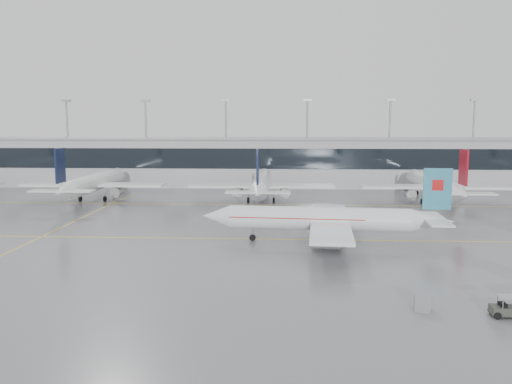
{
  "coord_description": "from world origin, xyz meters",
  "views": [
    {
      "loc": [
        3.99,
        -67.92,
        15.87
      ],
      "look_at": [
        0.0,
        12.0,
        5.0
      ],
      "focal_mm": 35.0,
      "sensor_mm": 36.0,
      "label": 1
    }
  ],
  "objects": [
    {
      "name": "taxi_line_cross",
      "position": [
        -30.0,
        15.0,
        0.01
      ],
      "size": [
        0.25,
        60.0,
        0.01
      ],
      "primitive_type": "cube",
      "color": "yellow",
      "rests_on": "ground"
    },
    {
      "name": "parked_jet_d",
      "position": [
        35.0,
        33.69,
        3.71
      ],
      "size": [
        29.64,
        36.96,
        11.72
      ],
      "rotation": [
        0.0,
        0.0,
        1.57
      ],
      "color": "silver",
      "rests_on": "ground"
    },
    {
      "name": "air_canada_jet",
      "position": [
        10.44,
        -1.82,
        3.21
      ],
      "size": [
        33.7,
        26.26,
        10.26
      ],
      "rotation": [
        0.0,
        0.0,
        3.06
      ],
      "color": "white",
      "rests_on": "ground"
    },
    {
      "name": "parked_jet_c",
      "position": [
        -0.0,
        33.69,
        3.71
      ],
      "size": [
        29.64,
        36.96,
        11.72
      ],
      "rotation": [
        0.0,
        0.0,
        1.57
      ],
      "color": "silver",
      "rests_on": "ground"
    },
    {
      "name": "parked_jet_b",
      "position": [
        -35.0,
        33.69,
        3.71
      ],
      "size": [
        29.64,
        36.96,
        11.72
      ],
      "rotation": [
        0.0,
        0.0,
        1.57
      ],
      "color": "silver",
      "rests_on": "ground"
    },
    {
      "name": "taxi_line_main",
      "position": [
        0.0,
        0.0,
        0.01
      ],
      "size": [
        120.0,
        0.25,
        0.01
      ],
      "primitive_type": "cube",
      "color": "yellow",
      "rests_on": "ground"
    },
    {
      "name": "taxi_line_north",
      "position": [
        0.0,
        30.0,
        0.01
      ],
      "size": [
        120.0,
        0.25,
        0.01
      ],
      "primitive_type": "cube",
      "color": "yellow",
      "rests_on": "ground"
    },
    {
      "name": "terminal_glass",
      "position": [
        0.0,
        54.45,
        7.5
      ],
      "size": [
        180.0,
        0.2,
        5.0
      ],
      "primitive_type": "cube",
      "color": "black",
      "rests_on": "ground"
    },
    {
      "name": "terminal_roof",
      "position": [
        0.0,
        62.0,
        12.2
      ],
      "size": [
        182.0,
        16.0,
        0.4
      ],
      "primitive_type": "cube",
      "color": "gray",
      "rests_on": "ground"
    },
    {
      "name": "gse_unit",
      "position": [
        16.19,
        -26.22,
        0.66
      ],
      "size": [
        1.53,
        1.46,
        1.31
      ],
      "primitive_type": "cube",
      "rotation": [
        0.0,
        0.0,
        -0.2
      ],
      "color": "gray",
      "rests_on": "ground"
    },
    {
      "name": "light_masts",
      "position": [
        0.0,
        68.0,
        13.34
      ],
      "size": [
        156.4,
        1.0,
        22.6
      ],
      "color": "gray",
      "rests_on": "ground"
    },
    {
      "name": "baggage_tug",
      "position": [
        22.77,
        -27.26,
        0.62
      ],
      "size": [
        3.66,
        1.59,
        1.77
      ],
      "rotation": [
        0.0,
        0.0,
        -0.03
      ],
      "color": "#343930",
      "rests_on": "ground"
    },
    {
      "name": "terminal",
      "position": [
        0.0,
        62.0,
        6.0
      ],
      "size": [
        180.0,
        15.0,
        12.0
      ],
      "primitive_type": "cube",
      "color": "#A2A2A6",
      "rests_on": "ground"
    },
    {
      "name": "ground",
      "position": [
        0.0,
        0.0,
        0.0
      ],
      "size": [
        320.0,
        320.0,
        0.0
      ],
      "primitive_type": "plane",
      "color": "slate",
      "rests_on": "ground"
    }
  ]
}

